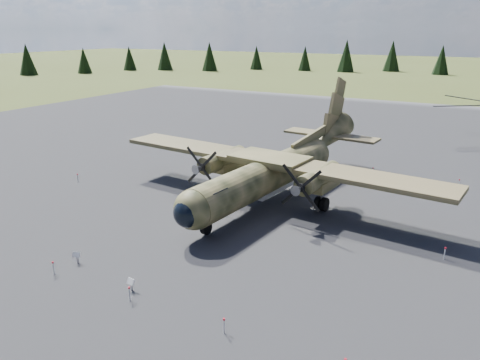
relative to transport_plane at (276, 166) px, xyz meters
The scene contains 7 objects.
ground 6.47m from the transport_plane, 110.52° to the right, with size 500.00×500.00×0.00m, color #4F5A28.
apron 5.78m from the transport_plane, 113.93° to the left, with size 120.00×120.00×0.04m, color #56565B.
transport_plane is the anchor object (origin of this frame).
info_placard_left 18.36m from the transport_plane, 108.88° to the right, with size 0.53×0.34×0.77m.
info_placard_right 18.26m from the transport_plane, 92.07° to the right, with size 0.52×0.29×0.77m.
barrier_fence 6.49m from the transport_plane, 114.36° to the right, with size 33.12×29.62×0.85m.
treeline 3.09m from the transport_plane, ahead, with size 299.66×295.24×10.85m.
Camera 1 is at (18.05, -30.14, 14.18)m, focal length 35.00 mm.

